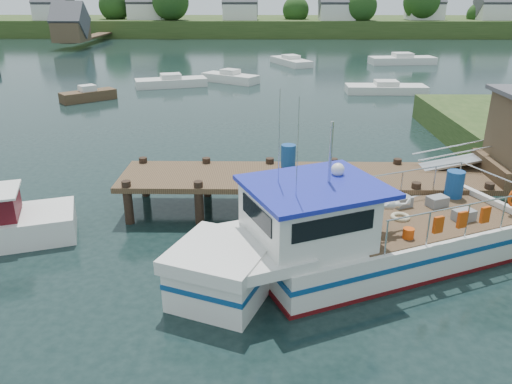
{
  "coord_description": "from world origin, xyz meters",
  "views": [
    {
      "loc": [
        -0.76,
        -17.31,
        7.69
      ],
      "look_at": [
        -1.0,
        -1.5,
        1.3
      ],
      "focal_mm": 35.0,
      "sensor_mm": 36.0,
      "label": 1
    }
  ],
  "objects_px": {
    "dock": "(464,153)",
    "lobster_boat": "(348,240)",
    "moored_d": "(291,61)",
    "moored_rowboat": "(88,95)",
    "moored_c": "(386,88)",
    "moored_a": "(171,82)",
    "moored_far": "(402,60)",
    "moored_b": "(230,77)"
  },
  "relations": [
    {
      "from": "moored_far",
      "to": "moored_d",
      "type": "relative_size",
      "value": 1.12
    },
    {
      "from": "lobster_boat",
      "to": "moored_far",
      "type": "distance_m",
      "value": 47.02
    },
    {
      "from": "lobster_boat",
      "to": "moored_d",
      "type": "xyz_separation_m",
      "value": [
        0.54,
        44.18,
        -0.58
      ]
    },
    {
      "from": "dock",
      "to": "moored_c",
      "type": "relative_size",
      "value": 2.6
    },
    {
      "from": "moored_a",
      "to": "moored_b",
      "type": "bearing_deg",
      "value": 26.97
    },
    {
      "from": "dock",
      "to": "moored_c",
      "type": "xyz_separation_m",
      "value": [
        2.6,
        23.28,
        -1.87
      ]
    },
    {
      "from": "lobster_boat",
      "to": "moored_d",
      "type": "relative_size",
      "value": 1.62
    },
    {
      "from": "lobster_boat",
      "to": "moored_d",
      "type": "distance_m",
      "value": 44.19
    },
    {
      "from": "dock",
      "to": "lobster_boat",
      "type": "height_order",
      "value": "lobster_boat"
    },
    {
      "from": "moored_rowboat",
      "to": "moored_d",
      "type": "bearing_deg",
      "value": 40.41
    },
    {
      "from": "lobster_boat",
      "to": "moored_a",
      "type": "relative_size",
      "value": 1.72
    },
    {
      "from": "moored_c",
      "to": "moored_d",
      "type": "height_order",
      "value": "moored_d"
    },
    {
      "from": "moored_a",
      "to": "moored_d",
      "type": "bearing_deg",
      "value": 53.99
    },
    {
      "from": "moored_a",
      "to": "moored_d",
      "type": "distance_m",
      "value": 17.67
    },
    {
      "from": "moored_far",
      "to": "moored_c",
      "type": "distance_m",
      "value": 18.37
    },
    {
      "from": "lobster_boat",
      "to": "moored_a",
      "type": "bearing_deg",
      "value": 85.49
    },
    {
      "from": "moored_far",
      "to": "dock",
      "type": "bearing_deg",
      "value": -122.84
    },
    {
      "from": "dock",
      "to": "moored_a",
      "type": "bearing_deg",
      "value": 120.46
    },
    {
      "from": "dock",
      "to": "moored_c",
      "type": "bearing_deg",
      "value": 83.61
    },
    {
      "from": "moored_b",
      "to": "moored_d",
      "type": "relative_size",
      "value": 0.81
    },
    {
      "from": "lobster_boat",
      "to": "moored_rowboat",
      "type": "xyz_separation_m",
      "value": [
        -15.67,
        24.34,
        -0.55
      ]
    },
    {
      "from": "moored_rowboat",
      "to": "moored_a",
      "type": "height_order",
      "value": "moored_rowboat"
    },
    {
      "from": "dock",
      "to": "moored_far",
      "type": "distance_m",
      "value": 41.61
    },
    {
      "from": "lobster_boat",
      "to": "moored_rowboat",
      "type": "distance_m",
      "value": 28.95
    },
    {
      "from": "moored_a",
      "to": "moored_c",
      "type": "bearing_deg",
      "value": -5.99
    },
    {
      "from": "moored_rowboat",
      "to": "moored_c",
      "type": "xyz_separation_m",
      "value": [
        23.06,
        3.35,
        -0.06
      ]
    },
    {
      "from": "dock",
      "to": "lobster_boat",
      "type": "relative_size",
      "value": 1.53
    },
    {
      "from": "moored_rowboat",
      "to": "moored_far",
      "type": "distance_m",
      "value": 35.55
    },
    {
      "from": "moored_rowboat",
      "to": "moored_far",
      "type": "relative_size",
      "value": 0.52
    },
    {
      "from": "moored_rowboat",
      "to": "moored_a",
      "type": "xyz_separation_m",
      "value": [
        5.2,
        6.01,
        -0.02
      ]
    },
    {
      "from": "dock",
      "to": "lobster_boat",
      "type": "xyz_separation_m",
      "value": [
        -4.79,
        -4.41,
        -1.26
      ]
    },
    {
      "from": "moored_rowboat",
      "to": "lobster_boat",
      "type": "bearing_deg",
      "value": -67.58
    },
    {
      "from": "moored_rowboat",
      "to": "moored_c",
      "type": "bearing_deg",
      "value": -2.09
    },
    {
      "from": "moored_b",
      "to": "moored_c",
      "type": "distance_m",
      "value": 13.8
    },
    {
      "from": "moored_a",
      "to": "moored_rowboat",
      "type": "bearing_deg",
      "value": -128.37
    },
    {
      "from": "moored_rowboat",
      "to": "moored_d",
      "type": "distance_m",
      "value": 25.62
    },
    {
      "from": "lobster_boat",
      "to": "moored_b",
      "type": "height_order",
      "value": "lobster_boat"
    },
    {
      "from": "moored_far",
      "to": "lobster_boat",
      "type": "bearing_deg",
      "value": -127.48
    },
    {
      "from": "lobster_boat",
      "to": "moored_c",
      "type": "relative_size",
      "value": 1.7
    },
    {
      "from": "moored_d",
      "to": "moored_rowboat",
      "type": "bearing_deg",
      "value": -123.95
    },
    {
      "from": "moored_rowboat",
      "to": "moored_a",
      "type": "relative_size",
      "value": 0.62
    },
    {
      "from": "dock",
      "to": "moored_d",
      "type": "xyz_separation_m",
      "value": [
        -4.25,
        39.77,
        -1.84
      ]
    }
  ]
}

